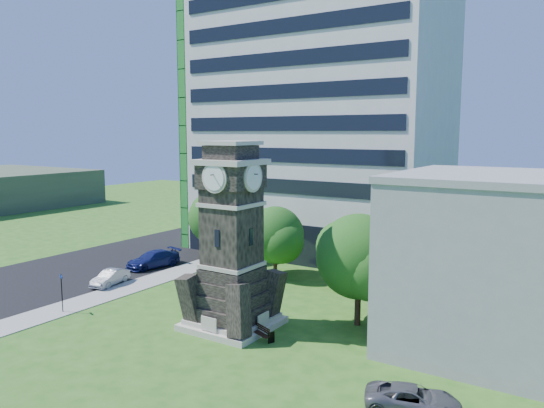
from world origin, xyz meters
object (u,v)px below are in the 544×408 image
Objects in this scene: car_east_lot at (413,399)px; car_street_north at (153,259)px; car_street_mid at (110,278)px; clock_tower at (232,248)px; street_sign at (62,289)px; park_bench at (260,332)px.

car_street_north is at bearing 49.53° from car_east_lot.
car_street_mid is 0.72× the size of car_street_north.
clock_tower is 13.13m from street_sign.
clock_tower is 2.80× the size of car_east_lot.
street_sign is (-14.71, -3.47, 1.26)m from park_bench.
car_east_lot is 11.17m from park_bench.
street_sign is (3.92, -12.75, 0.97)m from car_street_north.
car_street_mid is at bearing -166.33° from park_bench.
car_street_north is 31.88m from car_east_lot.
street_sign is at bearing -61.95° from car_street_north.
car_street_north is 13.37m from street_sign.
clock_tower is 6.87× the size of park_bench.
car_street_mid is 2.17× the size of park_bench.
car_east_lot is (29.30, -12.57, -0.17)m from car_street_north.
car_street_mid is 0.88× the size of car_east_lot.
street_sign reaches higher than car_street_mid.
car_street_north is at bearing 89.91° from car_street_mid.
street_sign reaches higher than car_street_north.
car_street_north is at bearing 130.16° from street_sign.
street_sign reaches higher than car_east_lot.
car_east_lot is (28.00, -6.33, -0.03)m from car_street_mid.
clock_tower is 18.41m from car_street_north.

